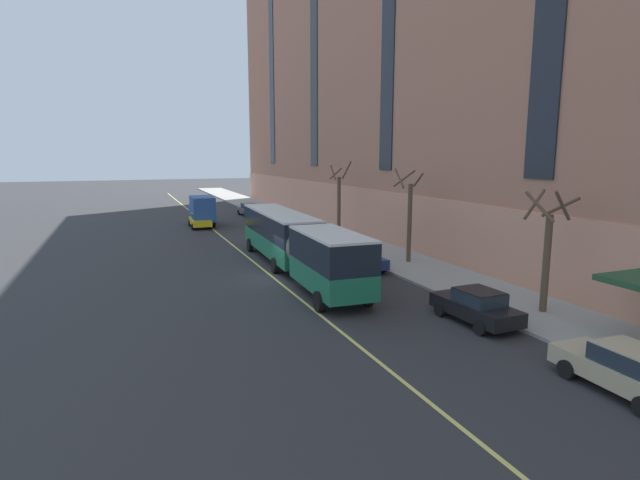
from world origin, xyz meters
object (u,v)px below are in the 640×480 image
object	(u,v)px
parked_car_navy_2	(362,258)
parked_car_darkgray_5	(249,209)
parked_car_champagne_4	(625,369)
fire_hydrant	(296,225)
parked_car_darkgray_6	(319,240)
parked_car_black_1	(476,306)
parked_car_green_0	(278,222)
street_tree_near_corner	(547,249)
taxi_cab	(200,220)
street_tree_mid_block	(409,216)
street_tree_far_uptown	(339,201)
city_bus	(294,241)
box_truck	(202,209)

from	to	relation	value
parked_car_navy_2	parked_car_darkgray_5	size ratio (longest dim) A/B	0.91
parked_car_champagne_4	fire_hydrant	xyz separation A→B (m)	(1.58, 36.50, -0.29)
parked_car_darkgray_6	fire_hydrant	distance (m)	10.86
parked_car_black_1	parked_car_darkgray_5	xyz separation A→B (m)	(0.02, 42.65, 0.00)
parked_car_darkgray_5	parked_car_black_1	bearing A→B (deg)	-90.03
parked_car_champagne_4	parked_car_darkgray_5	distance (m)	49.78
parked_car_green_0	street_tree_near_corner	world-z (taller)	street_tree_near_corner
parked_car_green_0	taxi_cab	xyz separation A→B (m)	(-6.99, 4.50, 0.00)
street_tree_near_corner	taxi_cab	bearing A→B (deg)	107.37
street_tree_mid_block	street_tree_far_uptown	bearing A→B (deg)	89.79
parked_car_navy_2	fire_hydrant	world-z (taller)	parked_car_navy_2
fire_hydrant	city_bus	bearing A→B (deg)	-109.15
parked_car_darkgray_6	taxi_cab	xyz separation A→B (m)	(-6.91, 15.83, 0.00)
parked_car_green_0	box_truck	size ratio (longest dim) A/B	0.68
box_truck	parked_car_champagne_4	bearing A→B (deg)	-81.11
street_tree_mid_block	street_tree_far_uptown	distance (m)	11.90
taxi_cab	street_tree_mid_block	distance (m)	25.21
parked_car_champagne_4	street_tree_near_corner	bearing A→B (deg)	61.77
street_tree_far_uptown	fire_hydrant	world-z (taller)	street_tree_far_uptown
parked_car_champagne_4	box_truck	size ratio (longest dim) A/B	0.69
box_truck	street_tree_far_uptown	distance (m)	15.88
city_bus	box_truck	distance (m)	23.42
parked_car_green_0	parked_car_black_1	bearing A→B (deg)	-89.89
parked_car_darkgray_5	street_tree_far_uptown	world-z (taller)	street_tree_far_uptown
parked_car_navy_2	fire_hydrant	xyz separation A→B (m)	(1.63, 18.05, -0.29)
city_bus	parked_car_black_1	distance (m)	13.09
parked_car_darkgray_5	parked_car_green_0	bearing A→B (deg)	-90.36
parked_car_navy_2	street_tree_mid_block	xyz separation A→B (m)	(3.80, 0.52, 2.55)
parked_car_navy_2	street_tree_far_uptown	bearing A→B (deg)	72.83
box_truck	fire_hydrant	bearing A→B (deg)	-36.93
parked_car_darkgray_5	fire_hydrant	distance (m)	13.37
parked_car_darkgray_5	fire_hydrant	xyz separation A→B (m)	(1.57, -13.28, -0.29)
parked_car_darkgray_5	box_truck	distance (m)	9.78
city_bus	parked_car_darkgray_5	distance (m)	30.70
parked_car_black_1	box_truck	xyz separation A→B (m)	(-6.67, 35.59, 0.98)
parked_car_green_0	parked_car_black_1	distance (m)	29.98
street_tree_far_uptown	street_tree_mid_block	bearing A→B (deg)	-90.21
city_bus	street_tree_near_corner	distance (m)	14.86
parked_car_navy_2	taxi_cab	distance (m)	24.20
parked_car_darkgray_5	fire_hydrant	world-z (taller)	parked_car_darkgray_5
parked_car_champagne_4	taxi_cab	size ratio (longest dim) A/B	0.99
street_tree_mid_block	city_bus	bearing A→B (deg)	176.88
taxi_cab	parked_car_green_0	bearing A→B (deg)	-32.80
taxi_cab	fire_hydrant	world-z (taller)	taxi_cab
parked_car_black_1	taxi_cab	xyz separation A→B (m)	(-7.05, 34.49, 0.00)
street_tree_far_uptown	fire_hydrant	xyz separation A→B (m)	(-2.21, 5.62, -2.83)
parked_car_black_1	street_tree_near_corner	bearing A→B (deg)	-1.69
parked_car_green_0	parked_car_darkgray_6	world-z (taller)	same
city_bus	street_tree_mid_block	size ratio (longest dim) A/B	3.04
parked_car_green_0	fire_hydrant	world-z (taller)	parked_car_green_0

